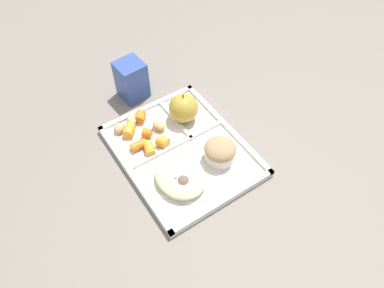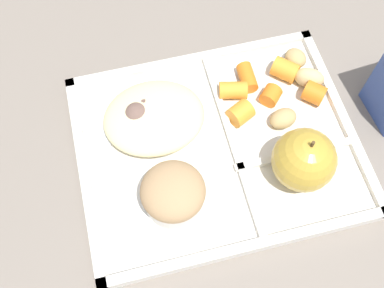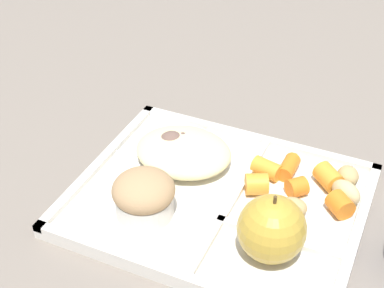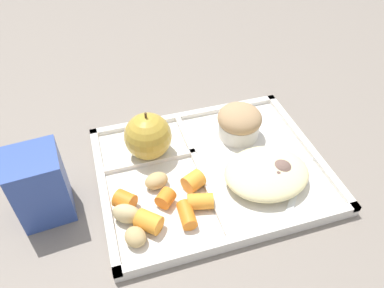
% 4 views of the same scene
% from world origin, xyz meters
% --- Properties ---
extents(ground, '(6.00, 6.00, 0.00)m').
position_xyz_m(ground, '(0.00, 0.00, 0.00)').
color(ground, slate).
extents(lunch_tray, '(0.34, 0.27, 0.02)m').
position_xyz_m(lunch_tray, '(-0.00, 0.00, 0.01)').
color(lunch_tray, silver).
rests_on(lunch_tray, ground).
extents(green_apple, '(0.07, 0.07, 0.08)m').
position_xyz_m(green_apple, '(-0.08, 0.06, 0.05)').
color(green_apple, '#B79333').
rests_on(green_apple, lunch_tray).
extents(bran_muffin, '(0.07, 0.07, 0.06)m').
position_xyz_m(bran_muffin, '(0.07, 0.06, 0.04)').
color(bran_muffin, silver).
rests_on(bran_muffin, lunch_tray).
extents(carrot_slice_diagonal, '(0.04, 0.04, 0.03)m').
position_xyz_m(carrot_slice_diagonal, '(-0.11, -0.08, 0.02)').
color(carrot_slice_diagonal, orange).
rests_on(carrot_slice_diagonal, lunch_tray).
extents(carrot_slice_large, '(0.03, 0.03, 0.02)m').
position_xyz_m(carrot_slice_large, '(-0.08, -0.05, 0.02)').
color(carrot_slice_large, orange).
rests_on(carrot_slice_large, lunch_tray).
extents(carrot_slice_small, '(0.02, 0.04, 0.02)m').
position_xyz_m(carrot_slice_small, '(-0.06, -0.08, 0.02)').
color(carrot_slice_small, orange).
rests_on(carrot_slice_small, lunch_tray).
extents(carrot_slice_back, '(0.04, 0.04, 0.03)m').
position_xyz_m(carrot_slice_back, '(-0.14, -0.03, 0.02)').
color(carrot_slice_back, orange).
rests_on(carrot_slice_back, lunch_tray).
extents(carrot_slice_center, '(0.04, 0.03, 0.02)m').
position_xyz_m(carrot_slice_center, '(-0.04, -0.06, 0.02)').
color(carrot_slice_center, orange).
rests_on(carrot_slice_center, lunch_tray).
extents(carrot_slice_near_corner, '(0.04, 0.04, 0.03)m').
position_xyz_m(carrot_slice_near_corner, '(-0.04, -0.03, 0.02)').
color(carrot_slice_near_corner, orange).
rests_on(carrot_slice_near_corner, lunch_tray).
extents(potato_chunk_browned, '(0.04, 0.04, 0.02)m').
position_xyz_m(potato_chunk_browned, '(-0.13, -0.09, 0.02)').
color(potato_chunk_browned, tan).
rests_on(potato_chunk_browned, lunch_tray).
extents(potato_chunk_golden, '(0.04, 0.03, 0.02)m').
position_xyz_m(potato_chunk_golden, '(-0.09, -0.01, 0.02)').
color(potato_chunk_golden, tan).
rests_on(potato_chunk_golden, lunch_tray).
extents(potato_chunk_large, '(0.05, 0.04, 0.03)m').
position_xyz_m(potato_chunk_large, '(-0.14, -0.06, 0.02)').
color(potato_chunk_large, tan).
rests_on(potato_chunk_large, lunch_tray).
extents(egg_noodle_pile, '(0.12, 0.11, 0.03)m').
position_xyz_m(egg_noodle_pile, '(0.07, -0.05, 0.03)').
color(egg_noodle_pile, beige).
rests_on(egg_noodle_pile, lunch_tray).
extents(meatball_center, '(0.04, 0.04, 0.04)m').
position_xyz_m(meatball_center, '(0.09, -0.05, 0.03)').
color(meatball_center, brown).
rests_on(meatball_center, lunch_tray).
extents(meatball_front, '(0.03, 0.03, 0.03)m').
position_xyz_m(meatball_front, '(0.08, -0.06, 0.03)').
color(meatball_front, brown).
rests_on(meatball_front, lunch_tray).
extents(plastic_fork, '(0.11, 0.12, 0.00)m').
position_xyz_m(plastic_fork, '(0.11, -0.07, 0.01)').
color(plastic_fork, white).
rests_on(plastic_fork, lunch_tray).
extents(milk_carton, '(0.07, 0.07, 0.10)m').
position_xyz_m(milk_carton, '(-0.24, 0.00, 0.05)').
color(milk_carton, '#334C99').
rests_on(milk_carton, ground).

